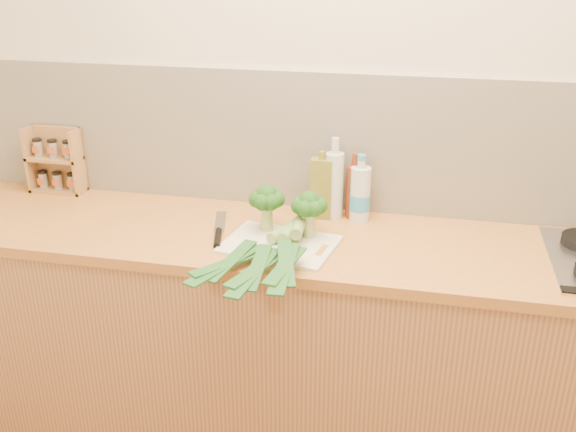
{
  "coord_description": "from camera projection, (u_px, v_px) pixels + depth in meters",
  "views": [
    {
      "loc": [
        0.28,
        -0.87,
        1.88
      ],
      "look_at": [
        -0.15,
        1.1,
        1.02
      ],
      "focal_mm": 40.0,
      "sensor_mm": 36.0,
      "label": 1
    }
  ],
  "objects": [
    {
      "name": "oil_tin",
      "position": [
        321.0,
        188.0,
        2.44
      ],
      "size": [
        0.08,
        0.05,
        0.27
      ],
      "color": "olive",
      "rests_on": "counter"
    },
    {
      "name": "chopping_board",
      "position": [
        280.0,
        244.0,
        2.25
      ],
      "size": [
        0.42,
        0.34,
        0.01
      ],
      "primitive_type": "cube",
      "rotation": [
        0.0,
        0.0,
        -0.17
      ],
      "color": "white",
      "rests_on": "counter"
    },
    {
      "name": "leek_mid",
      "position": [
        284.0,
        237.0,
        2.19
      ],
      "size": [
        0.16,
        0.71,
        0.04
      ],
      "rotation": [
        0.0,
        0.0,
        -0.13
      ],
      "color": "white",
      "rests_on": "chopping_board"
    },
    {
      "name": "broccoli_left",
      "position": [
        267.0,
        199.0,
        2.3
      ],
      "size": [
        0.13,
        0.13,
        0.18
      ],
      "color": "#A5B569",
      "rests_on": "chopping_board"
    },
    {
      "name": "counter",
      "position": [
        330.0,
        345.0,
        2.47
      ],
      "size": [
        3.2,
        0.62,
        0.9
      ],
      "color": "#B37D4A",
      "rests_on": "ground"
    },
    {
      "name": "room_shell",
      "position": [
        347.0,
        144.0,
        2.45
      ],
      "size": [
        3.5,
        3.5,
        3.5
      ],
      "color": "beige",
      "rests_on": "ground"
    },
    {
      "name": "broccoli_right",
      "position": [
        309.0,
        206.0,
        2.25
      ],
      "size": [
        0.13,
        0.13,
        0.17
      ],
      "color": "#A5B569",
      "rests_on": "chopping_board"
    },
    {
      "name": "spice_rack",
      "position": [
        57.0,
        164.0,
        2.71
      ],
      "size": [
        0.23,
        0.09,
        0.28
      ],
      "color": "#A78347",
      "rests_on": "counter"
    },
    {
      "name": "amber_bottle",
      "position": [
        354.0,
        191.0,
        2.45
      ],
      "size": [
        0.06,
        0.06,
        0.25
      ],
      "color": "maroon",
      "rests_on": "counter"
    },
    {
      "name": "leek_back",
      "position": [
        296.0,
        235.0,
        2.16
      ],
      "size": [
        0.12,
        0.67,
        0.04
      ],
      "rotation": [
        0.0,
        0.0,
        0.06
      ],
      "color": "white",
      "rests_on": "chopping_board"
    },
    {
      "name": "leek_front",
      "position": [
        269.0,
        239.0,
        2.22
      ],
      "size": [
        0.31,
        0.62,
        0.04
      ],
      "rotation": [
        0.0,
        0.0,
        -0.41
      ],
      "color": "white",
      "rests_on": "chopping_board"
    },
    {
      "name": "chefs_knife",
      "position": [
        218.0,
        234.0,
        2.32
      ],
      "size": [
        0.12,
        0.34,
        0.02
      ],
      "rotation": [
        0.0,
        0.0,
        0.26
      ],
      "color": "silver",
      "rests_on": "counter"
    },
    {
      "name": "water_bottle",
      "position": [
        360.0,
        196.0,
        2.42
      ],
      "size": [
        0.08,
        0.08,
        0.24
      ],
      "color": "silver",
      "rests_on": "counter"
    },
    {
      "name": "glass_bottle",
      "position": [
        334.0,
        184.0,
        2.44
      ],
      "size": [
        0.07,
        0.07,
        0.32
      ],
      "color": "silver",
      "rests_on": "counter"
    }
  ]
}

